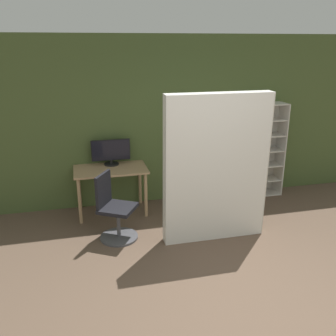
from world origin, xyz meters
The scene contains 7 objects.
ground_plane centered at (0.00, 0.00, 0.00)m, with size 16.00×16.00×0.00m, color brown.
wall_back centered at (0.00, 3.18, 1.35)m, with size 8.00×0.06×2.70m.
desk centered at (-1.04, 2.82, 0.63)m, with size 1.11×0.65×0.74m.
monitor centered at (-1.01, 3.01, 0.95)m, with size 0.61×0.23×0.41m.
office_chair centered at (-1.09, 2.00, 0.37)m, with size 0.60×0.60×0.92m.
bookshelf centered at (1.50, 3.01, 0.76)m, with size 0.70×0.35×1.61m.
mattress_near centered at (0.25, 1.69, 0.99)m, with size 1.40×0.22×1.99m.
Camera 1 is at (-1.47, -2.65, 2.57)m, focal length 40.00 mm.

